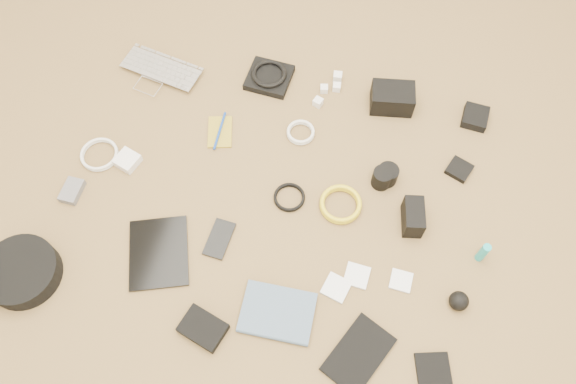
% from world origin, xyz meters
% --- Properties ---
extents(laptop, '(0.32, 0.25, 0.02)m').
position_xyz_m(laptop, '(-0.52, 0.37, 0.01)').
color(laptop, '#BDBDC1').
rests_on(laptop, ground).
extents(headphone_pouch, '(0.16, 0.15, 0.03)m').
position_xyz_m(headphone_pouch, '(-0.12, 0.47, 0.01)').
color(headphone_pouch, black).
rests_on(headphone_pouch, ground).
extents(headphones, '(0.16, 0.16, 0.02)m').
position_xyz_m(headphones, '(-0.12, 0.47, 0.03)').
color(headphones, black).
rests_on(headphones, headphone_pouch).
extents(charger_a, '(0.03, 0.03, 0.02)m').
position_xyz_m(charger_a, '(0.08, 0.47, 0.01)').
color(charger_a, silver).
rests_on(charger_a, ground).
extents(charger_b, '(0.03, 0.03, 0.03)m').
position_xyz_m(charger_b, '(0.12, 0.49, 0.01)').
color(charger_b, silver).
rests_on(charger_b, ground).
extents(charger_c, '(0.03, 0.03, 0.03)m').
position_xyz_m(charger_c, '(0.11, 0.54, 0.01)').
color(charger_c, silver).
rests_on(charger_c, ground).
extents(charger_d, '(0.04, 0.04, 0.03)m').
position_xyz_m(charger_d, '(0.07, 0.41, 0.01)').
color(charger_d, silver).
rests_on(charger_d, ground).
extents(dslr_camera, '(0.16, 0.12, 0.08)m').
position_xyz_m(dslr_camera, '(0.32, 0.47, 0.04)').
color(dslr_camera, black).
rests_on(dslr_camera, ground).
extents(lens_pouch, '(0.09, 0.10, 0.03)m').
position_xyz_m(lens_pouch, '(0.61, 0.48, 0.02)').
color(lens_pouch, black).
rests_on(lens_pouch, ground).
extents(notebook_olive, '(0.11, 0.14, 0.01)m').
position_xyz_m(notebook_olive, '(-0.23, 0.21, 0.00)').
color(notebook_olive, olive).
rests_on(notebook_olive, ground).
extents(pen_blue, '(0.02, 0.15, 0.01)m').
position_xyz_m(pen_blue, '(-0.23, 0.21, 0.01)').
color(pen_blue, '#123795').
rests_on(pen_blue, notebook_olive).
extents(cable_white_a, '(0.10, 0.10, 0.01)m').
position_xyz_m(cable_white_a, '(0.04, 0.27, 0.01)').
color(cable_white_a, silver).
rests_on(cable_white_a, ground).
extents(lens_a, '(0.08, 0.08, 0.07)m').
position_xyz_m(lens_a, '(0.34, 0.16, 0.03)').
color(lens_a, black).
rests_on(lens_a, ground).
extents(lens_b, '(0.07, 0.07, 0.06)m').
position_xyz_m(lens_b, '(0.35, 0.17, 0.03)').
color(lens_b, black).
rests_on(lens_b, ground).
extents(card_reader, '(0.09, 0.09, 0.02)m').
position_xyz_m(card_reader, '(0.58, 0.27, 0.01)').
color(card_reader, black).
rests_on(card_reader, ground).
extents(power_brick, '(0.09, 0.09, 0.03)m').
position_xyz_m(power_brick, '(-0.48, 0.02, 0.01)').
color(power_brick, silver).
rests_on(power_brick, ground).
extents(cable_white_b, '(0.13, 0.13, 0.01)m').
position_xyz_m(cable_white_b, '(-0.59, 0.02, 0.01)').
color(cable_white_b, silver).
rests_on(cable_white_b, ground).
extents(cable_black, '(0.11, 0.11, 0.01)m').
position_xyz_m(cable_black, '(0.06, 0.03, 0.00)').
color(cable_black, black).
rests_on(cable_black, ground).
extents(cable_yellow, '(0.15, 0.15, 0.02)m').
position_xyz_m(cable_yellow, '(0.23, 0.04, 0.01)').
color(cable_yellow, gold).
rests_on(cable_yellow, ground).
extents(flash, '(0.08, 0.12, 0.08)m').
position_xyz_m(flash, '(0.45, 0.04, 0.04)').
color(flash, black).
rests_on(flash, ground).
extents(lens_cleaner, '(0.03, 0.03, 0.09)m').
position_xyz_m(lens_cleaner, '(0.67, -0.02, 0.04)').
color(lens_cleaner, teal).
rests_on(lens_cleaner, ground).
extents(battery_charger, '(0.06, 0.09, 0.02)m').
position_xyz_m(battery_charger, '(-0.62, -0.13, 0.01)').
color(battery_charger, '#58575C').
rests_on(battery_charger, ground).
extents(tablet, '(0.25, 0.28, 0.01)m').
position_xyz_m(tablet, '(-0.27, -0.25, 0.01)').
color(tablet, black).
rests_on(tablet, ground).
extents(phone, '(0.07, 0.13, 0.01)m').
position_xyz_m(phone, '(-0.11, -0.16, 0.00)').
color(phone, black).
rests_on(phone, ground).
extents(filter_case_left, '(0.09, 0.09, 0.01)m').
position_xyz_m(filter_case_left, '(0.27, -0.23, 0.01)').
color(filter_case_left, silver).
rests_on(filter_case_left, ground).
extents(filter_case_mid, '(0.07, 0.07, 0.01)m').
position_xyz_m(filter_case_mid, '(0.33, -0.18, 0.00)').
color(filter_case_mid, silver).
rests_on(filter_case_mid, ground).
extents(filter_case_right, '(0.07, 0.07, 0.01)m').
position_xyz_m(filter_case_right, '(0.46, -0.16, 0.00)').
color(filter_case_right, silver).
rests_on(filter_case_right, ground).
extents(air_blower, '(0.07, 0.07, 0.06)m').
position_xyz_m(air_blower, '(0.62, -0.19, 0.03)').
color(air_blower, black).
rests_on(air_blower, ground).
extents(headphone_case, '(0.29, 0.29, 0.06)m').
position_xyz_m(headphone_case, '(-0.63, -0.42, 0.03)').
color(headphone_case, black).
rests_on(headphone_case, ground).
extents(drive_case, '(0.14, 0.12, 0.03)m').
position_xyz_m(drive_case, '(-0.07, -0.44, 0.02)').
color(drive_case, black).
rests_on(drive_case, ground).
extents(paperback, '(0.21, 0.16, 0.02)m').
position_xyz_m(paperback, '(0.13, -0.42, 0.01)').
color(paperback, '#435972').
rests_on(paperback, ground).
extents(notebook_black_a, '(0.20, 0.24, 0.01)m').
position_xyz_m(notebook_black_a, '(0.37, -0.40, 0.01)').
color(notebook_black_a, black).
rests_on(notebook_black_a, ground).
extents(notebook_black_b, '(0.13, 0.16, 0.01)m').
position_xyz_m(notebook_black_b, '(0.59, -0.41, 0.01)').
color(notebook_black_b, black).
rests_on(notebook_black_b, ground).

